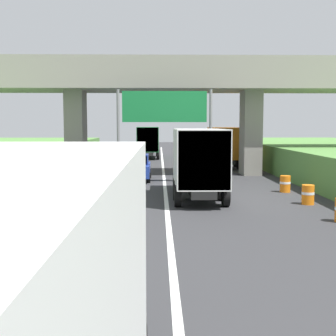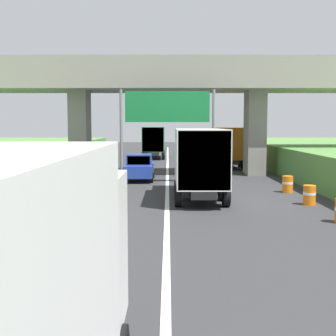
# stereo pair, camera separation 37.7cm
# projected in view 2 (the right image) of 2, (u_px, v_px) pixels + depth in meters

# --- Properties ---
(lane_centre_stripe) EXTENTS (0.20, 96.75, 0.01)m
(lane_centre_stripe) POSITION_uv_depth(u_px,v_px,m) (168.00, 188.00, 26.02)
(lane_centre_stripe) COLOR white
(lane_centre_stripe) RESTS_ON ground
(overpass_bridge) EXTENTS (40.00, 4.80, 8.31)m
(overpass_bridge) POSITION_uv_depth(u_px,v_px,m) (169.00, 88.00, 32.49)
(overpass_bridge) COLOR gray
(overpass_bridge) RESTS_ON ground
(overhead_highway_sign) EXTENTS (5.88, 0.18, 5.81)m
(overhead_highway_sign) POSITION_uv_depth(u_px,v_px,m) (168.00, 114.00, 27.62)
(overhead_highway_sign) COLOR slate
(overhead_highway_sign) RESTS_ON ground
(truck_orange) EXTENTS (2.44, 7.30, 3.44)m
(truck_orange) POSITION_uv_depth(u_px,v_px,m) (228.00, 145.00, 38.98)
(truck_orange) COLOR black
(truck_orange) RESTS_ON ground
(truck_green) EXTENTS (2.44, 7.30, 3.44)m
(truck_green) POSITION_uv_depth(u_px,v_px,m) (155.00, 141.00, 49.64)
(truck_green) COLOR black
(truck_green) RESTS_ON ground
(truck_silver) EXTENTS (2.44, 7.30, 3.44)m
(truck_silver) POSITION_uv_depth(u_px,v_px,m) (200.00, 160.00, 22.10)
(truck_silver) COLOR black
(truck_silver) RESTS_ON ground
(car_blue) EXTENTS (1.86, 4.10, 1.72)m
(car_blue) POSITION_uv_depth(u_px,v_px,m) (141.00, 167.00, 29.55)
(car_blue) COLOR #233D9E
(car_blue) RESTS_ON ground
(construction_barrel_4) EXTENTS (0.57, 0.57, 0.90)m
(construction_barrel_4) POSITION_uv_depth(u_px,v_px,m) (311.00, 195.00, 20.40)
(construction_barrel_4) COLOR orange
(construction_barrel_4) RESTS_ON ground
(construction_barrel_5) EXTENTS (0.57, 0.57, 0.90)m
(construction_barrel_5) POSITION_uv_depth(u_px,v_px,m) (289.00, 184.00, 24.17)
(construction_barrel_5) COLOR orange
(construction_barrel_5) RESTS_ON ground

